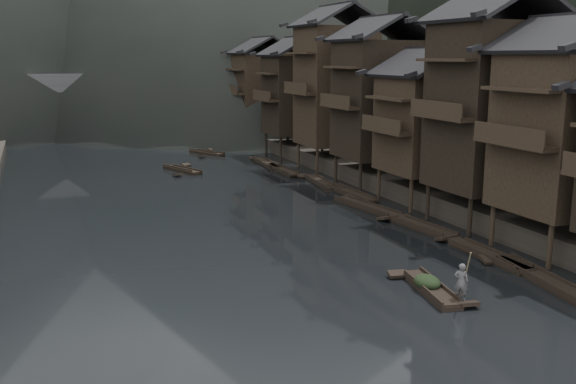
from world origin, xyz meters
TOP-DOWN VIEW (x-y plane):
  - water at (0.00, 0.00)m, footprint 300.00×300.00m
  - right_bank at (35.00, 40.00)m, footprint 40.00×200.00m
  - stilt_houses at (17.28, 19.76)m, footprint 9.00×67.60m
  - moored_sampans at (12.06, 15.11)m, footprint 2.85×47.97m
  - midriver_boats at (4.68, 39.23)m, footprint 8.53×16.13m
  - stone_bridge at (-0.00, 72.00)m, footprint 40.00×6.00m
  - hero_sampan at (6.09, -4.02)m, footprint 2.07×5.62m
  - cargo_heap at (6.04, -3.77)m, footprint 1.22×1.60m
  - boatman at (6.45, -5.93)m, footprint 0.79×0.79m
  - bamboo_pole at (6.65, -5.93)m, footprint 1.06×1.93m

SIDE VIEW (x-z plane):
  - water at x=0.00m, z-range 0.00..0.00m
  - midriver_boats at x=4.68m, z-range -0.02..0.43m
  - hero_sampan at x=6.09m, z-range -0.02..0.42m
  - moored_sampans at x=12.06m, z-range -0.03..0.44m
  - cargo_heap at x=6.04m, z-range 0.44..1.18m
  - right_bank at x=35.00m, z-range 0.00..1.80m
  - boatman at x=6.45m, z-range 0.44..2.29m
  - bamboo_pole at x=6.65m, z-range 2.29..5.47m
  - stone_bridge at x=0.00m, z-range 0.61..9.61m
  - stilt_houses at x=17.28m, z-range 0.64..17.44m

